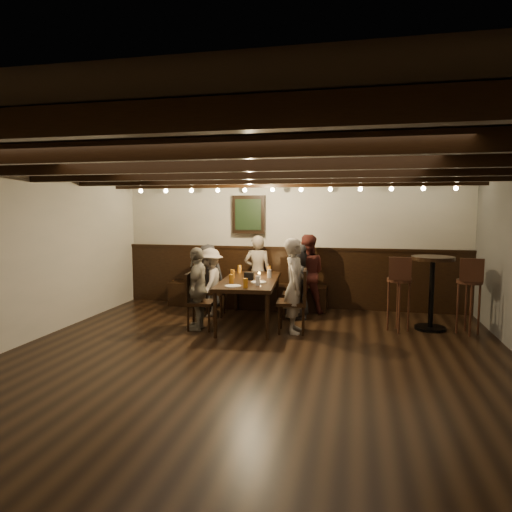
% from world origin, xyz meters
% --- Properties ---
extents(room, '(7.00, 7.00, 7.00)m').
position_xyz_m(room, '(-0.29, 2.21, 1.07)').
color(room, black).
rests_on(room, ground).
extents(dining_table, '(1.05, 2.00, 0.72)m').
position_xyz_m(dining_table, '(-0.47, 2.05, 0.66)').
color(dining_table, black).
rests_on(dining_table, floor).
extents(chair_left_near, '(0.44, 0.44, 0.89)m').
position_xyz_m(chair_left_near, '(-1.23, 2.44, 0.27)').
color(chair_left_near, black).
rests_on(chair_left_near, floor).
extents(chair_left_far, '(0.44, 0.44, 0.88)m').
position_xyz_m(chair_left_far, '(-1.14, 1.54, 0.27)').
color(chair_left_far, black).
rests_on(chair_left_far, floor).
extents(chair_right_near, '(0.43, 0.43, 0.87)m').
position_xyz_m(chair_right_near, '(0.21, 2.57, 0.27)').
color(chair_right_near, black).
rests_on(chair_right_near, floor).
extents(chair_right_far, '(0.48, 0.48, 0.96)m').
position_xyz_m(chair_right_far, '(0.29, 1.67, 0.29)').
color(chair_right_far, black).
rests_on(chair_right_far, floor).
extents(person_bench_left, '(0.63, 0.44, 1.22)m').
position_xyz_m(person_bench_left, '(-1.45, 2.87, 0.61)').
color(person_bench_left, '#29292C').
rests_on(person_bench_left, floor).
extents(person_bench_centre, '(0.53, 0.38, 1.38)m').
position_xyz_m(person_bench_centre, '(-0.57, 3.10, 0.69)').
color(person_bench_centre, gray).
rests_on(person_bench_centre, floor).
extents(person_bench_right, '(0.73, 0.59, 1.41)m').
position_xyz_m(person_bench_right, '(0.34, 3.03, 0.70)').
color(person_bench_right, '#5B241F').
rests_on(person_bench_right, floor).
extents(person_left_near, '(0.51, 0.80, 1.19)m').
position_xyz_m(person_left_near, '(-1.26, 2.43, 0.59)').
color(person_left_near, gray).
rests_on(person_left_near, floor).
extents(person_left_far, '(0.38, 0.77, 1.28)m').
position_xyz_m(person_left_far, '(-1.17, 1.54, 0.64)').
color(person_left_far, gray).
rests_on(person_left_far, floor).
extents(person_right_near, '(0.46, 0.66, 1.27)m').
position_xyz_m(person_right_near, '(0.24, 2.57, 0.63)').
color(person_right_near, '#28272A').
rests_on(person_right_near, floor).
extents(person_right_far, '(0.39, 0.55, 1.43)m').
position_xyz_m(person_right_far, '(0.32, 1.68, 0.71)').
color(person_right_far, '#A09687').
rests_on(person_right_far, floor).
extents(pint_a, '(0.07, 0.07, 0.14)m').
position_xyz_m(pint_a, '(-0.81, 2.73, 0.79)').
color(pint_a, '#BF7219').
rests_on(pint_a, dining_table).
extents(pint_b, '(0.07, 0.07, 0.14)m').
position_xyz_m(pint_b, '(-0.28, 2.73, 0.79)').
color(pint_b, '#BF7219').
rests_on(pint_b, dining_table).
extents(pint_c, '(0.07, 0.07, 0.14)m').
position_xyz_m(pint_c, '(-0.78, 2.13, 0.79)').
color(pint_c, '#BF7219').
rests_on(pint_c, dining_table).
extents(pint_d, '(0.07, 0.07, 0.14)m').
position_xyz_m(pint_d, '(-0.19, 2.28, 0.79)').
color(pint_d, silver).
rests_on(pint_d, dining_table).
extents(pint_e, '(0.07, 0.07, 0.14)m').
position_xyz_m(pint_e, '(-0.64, 1.59, 0.79)').
color(pint_e, '#BF7219').
rests_on(pint_e, dining_table).
extents(pint_f, '(0.07, 0.07, 0.14)m').
position_xyz_m(pint_f, '(-0.22, 1.53, 0.79)').
color(pint_f, silver).
rests_on(pint_f, dining_table).
extents(pint_g, '(0.07, 0.07, 0.14)m').
position_xyz_m(pint_g, '(-0.34, 1.26, 0.79)').
color(pint_g, '#BF7219').
rests_on(pint_g, dining_table).
extents(plate_near, '(0.24, 0.24, 0.01)m').
position_xyz_m(plate_near, '(-0.55, 1.34, 0.73)').
color(plate_near, white).
rests_on(plate_near, dining_table).
extents(plate_far, '(0.24, 0.24, 0.01)m').
position_xyz_m(plate_far, '(-0.26, 1.77, 0.73)').
color(plate_far, white).
rests_on(plate_far, dining_table).
extents(condiment_caddy, '(0.15, 0.10, 0.12)m').
position_xyz_m(condiment_caddy, '(-0.46, 2.00, 0.78)').
color(condiment_caddy, black).
rests_on(condiment_caddy, dining_table).
extents(candle, '(0.05, 0.05, 0.05)m').
position_xyz_m(candle, '(-0.38, 2.36, 0.75)').
color(candle, beige).
rests_on(candle, dining_table).
extents(high_top_table, '(0.64, 0.64, 1.14)m').
position_xyz_m(high_top_table, '(2.35, 2.29, 0.75)').
color(high_top_table, black).
rests_on(high_top_table, floor).
extents(bar_stool_left, '(0.36, 0.37, 1.15)m').
position_xyz_m(bar_stool_left, '(1.85, 2.08, 0.43)').
color(bar_stool_left, '#331A10').
rests_on(bar_stool_left, floor).
extents(bar_stool_right, '(0.36, 0.38, 1.15)m').
position_xyz_m(bar_stool_right, '(2.85, 2.13, 0.43)').
color(bar_stool_right, '#331A10').
rests_on(bar_stool_right, floor).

